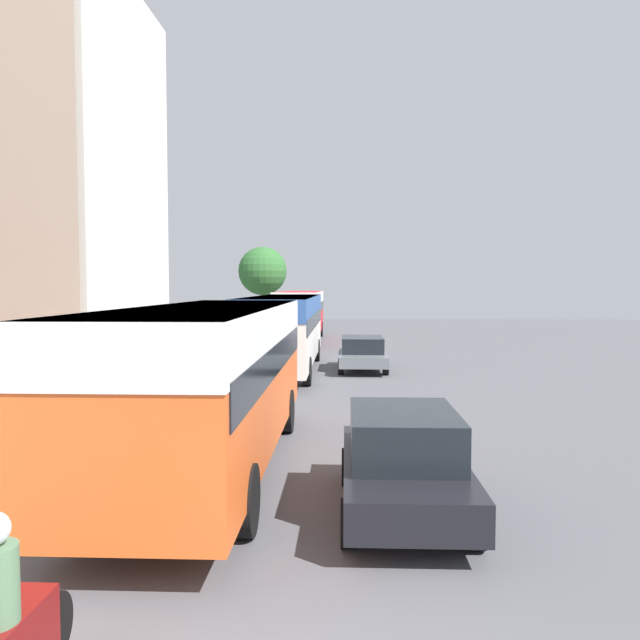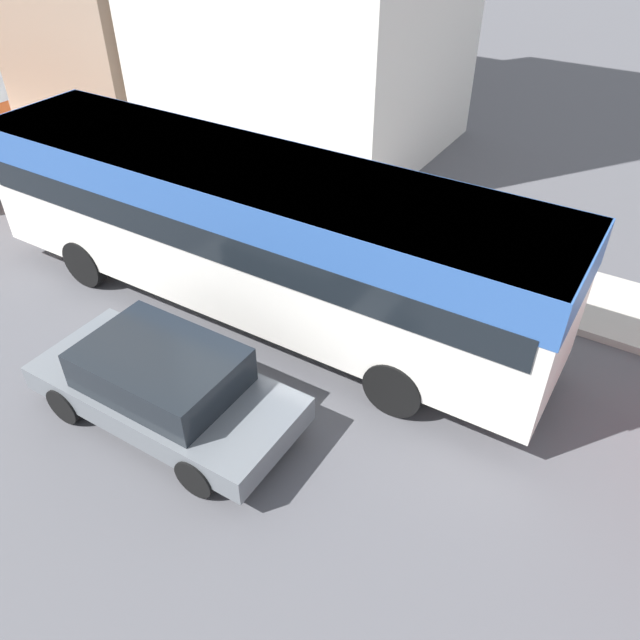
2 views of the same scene
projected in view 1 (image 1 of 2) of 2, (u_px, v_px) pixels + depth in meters
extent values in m
cube|color=silver|center=(37.00, 189.00, 20.86)|extent=(6.59, 7.90, 13.32)
cube|color=#EA5B23|center=(210.00, 375.00, 11.51)|extent=(2.48, 9.76, 2.55)
cube|color=white|center=(209.00, 327.00, 11.46)|extent=(2.51, 9.81, 0.76)
cube|color=black|center=(210.00, 358.00, 11.49)|extent=(2.53, 9.37, 0.56)
cylinder|color=black|center=(190.00, 410.00, 14.65)|extent=(0.28, 1.00, 1.00)
cylinder|color=black|center=(287.00, 411.00, 14.55)|extent=(0.28, 1.00, 1.00)
cylinder|color=black|center=(81.00, 498.00, 8.61)|extent=(0.28, 1.00, 1.00)
cylinder|color=black|center=(245.00, 500.00, 8.52)|extent=(0.28, 1.00, 1.00)
cube|color=silver|center=(284.00, 328.00, 24.74)|extent=(2.46, 11.28, 2.50)
cube|color=#2D569E|center=(284.00, 306.00, 24.69)|extent=(2.48, 11.34, 0.75)
cube|color=black|center=(284.00, 320.00, 24.72)|extent=(2.51, 10.83, 0.55)
cylinder|color=black|center=(267.00, 350.00, 28.34)|extent=(0.28, 1.00, 1.00)
cylinder|color=black|center=(317.00, 350.00, 28.25)|extent=(0.28, 1.00, 1.00)
cylinder|color=black|center=(241.00, 371.00, 21.37)|extent=(0.28, 1.00, 1.00)
cylinder|color=black|center=(307.00, 371.00, 21.27)|extent=(0.28, 1.00, 1.00)
cube|color=red|center=(300.00, 312.00, 38.46)|extent=(2.43, 10.33, 2.56)
cube|color=white|center=(300.00, 298.00, 38.41)|extent=(2.45, 10.39, 0.77)
cube|color=black|center=(300.00, 307.00, 38.44)|extent=(2.47, 9.92, 0.56)
cylinder|color=black|center=(287.00, 329.00, 41.77)|extent=(0.28, 1.00, 1.00)
cylinder|color=black|center=(321.00, 329.00, 41.68)|extent=(0.28, 1.00, 1.00)
cylinder|color=black|center=(277.00, 337.00, 35.38)|extent=(0.28, 1.00, 1.00)
cylinder|color=black|center=(316.00, 337.00, 35.29)|extent=(0.28, 1.00, 1.00)
cylinder|color=black|center=(53.00, 628.00, 5.66)|extent=(0.10, 0.64, 0.64)
cube|color=black|center=(403.00, 474.00, 9.38)|extent=(1.79, 4.08, 0.54)
cube|color=black|center=(403.00, 434.00, 9.35)|extent=(1.57, 2.24, 0.70)
cylinder|color=black|center=(348.00, 467.00, 10.69)|extent=(0.22, 0.64, 0.64)
cylinder|color=black|center=(445.00, 468.00, 10.63)|extent=(0.22, 0.64, 0.64)
cylinder|color=black|center=(349.00, 523.00, 8.17)|extent=(0.22, 0.64, 0.64)
cylinder|color=black|center=(475.00, 525.00, 8.10)|extent=(0.22, 0.64, 0.64)
cube|color=slate|center=(362.00, 357.00, 25.22)|extent=(1.87, 4.30, 0.42)
cube|color=black|center=(362.00, 344.00, 25.19)|extent=(1.64, 2.36, 0.61)
cylinder|color=black|center=(341.00, 358.00, 26.60)|extent=(0.22, 0.64, 0.64)
cylinder|color=black|center=(382.00, 359.00, 26.53)|extent=(0.22, 0.64, 0.64)
cylinder|color=black|center=(341.00, 366.00, 23.94)|extent=(0.22, 0.64, 0.64)
cylinder|color=black|center=(386.00, 367.00, 23.87)|extent=(0.22, 0.64, 0.64)
cylinder|color=#232838|center=(136.00, 391.00, 16.86)|extent=(0.29, 0.29, 0.87)
cylinder|color=gray|center=(136.00, 361.00, 16.81)|extent=(0.37, 0.37, 0.73)
sphere|color=tan|center=(136.00, 343.00, 16.79)|extent=(0.24, 0.24, 0.24)
cylinder|color=brown|center=(263.00, 310.00, 45.64)|extent=(0.36, 0.36, 3.00)
sphere|color=#2D662D|center=(263.00, 271.00, 45.48)|extent=(3.54, 3.54, 3.54)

